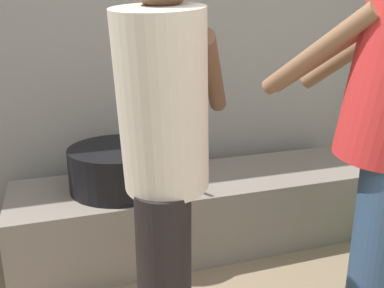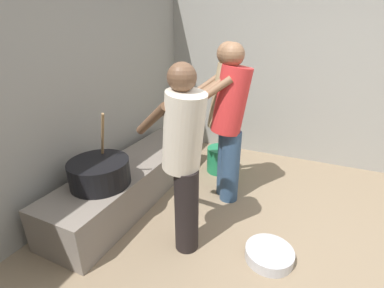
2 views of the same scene
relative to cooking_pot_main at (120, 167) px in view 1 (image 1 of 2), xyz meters
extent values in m
cube|color=gray|center=(-0.03, 0.52, 0.70)|extent=(5.08, 0.20, 2.49)
cube|color=slate|center=(0.50, 0.00, -0.33)|extent=(2.21, 0.60, 0.42)
cylinder|color=black|center=(0.00, 0.00, 0.00)|extent=(0.55, 0.55, 0.24)
cylinder|color=#937047|center=(0.10, 0.00, 0.32)|extent=(0.16, 0.23, 0.51)
cylinder|color=navy|center=(0.98, -0.92, -0.14)|extent=(0.20, 0.20, 0.80)
cylinder|color=brown|center=(0.97, -0.61, 0.66)|extent=(0.29, 0.47, 0.37)
cylinder|color=brown|center=(0.73, -0.74, 0.66)|extent=(0.29, 0.47, 0.37)
cylinder|color=black|center=(0.01, -0.88, -0.17)|extent=(0.20, 0.20, 0.75)
cylinder|color=beige|center=(0.03, -0.86, 0.51)|extent=(0.45, 0.48, 0.64)
cylinder|color=brown|center=(0.26, -0.72, 0.58)|extent=(0.28, 0.44, 0.35)
cylinder|color=brown|center=(0.02, -0.59, 0.58)|extent=(0.28, 0.44, 0.35)
cylinder|color=navy|center=(0.87, -1.00, -0.14)|extent=(0.20, 0.20, 0.80)
cylinder|color=brown|center=(0.90, -0.69, 0.66)|extent=(0.24, 0.48, 0.37)
cylinder|color=brown|center=(0.65, -0.79, 0.66)|extent=(0.24, 0.48, 0.37)
camera|label=1|loc=(-0.31, -2.17, 0.77)|focal=38.85mm
camera|label=2|loc=(-1.63, -1.69, 1.19)|focal=24.99mm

